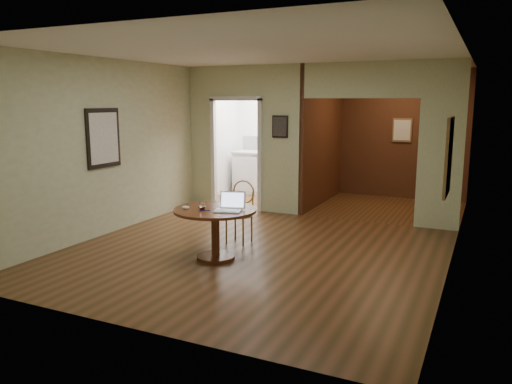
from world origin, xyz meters
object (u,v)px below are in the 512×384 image
at_px(dining_table, 215,222).
at_px(chair, 241,208).
at_px(closed_laptop, 230,206).
at_px(open_laptop, 230,206).

bearing_deg(dining_table, chair, 94.10).
distance_m(dining_table, closed_laptop, 0.30).
height_order(chair, closed_laptop, chair).
bearing_deg(dining_table, open_laptop, -1.35).
distance_m(chair, open_laptop, 0.94).
xyz_separation_m(dining_table, chair, (-0.06, 0.86, 0.01)).
height_order(chair, open_laptop, chair).
distance_m(chair, closed_laptop, 0.71).
relative_size(chair, open_laptop, 2.38).
bearing_deg(closed_laptop, dining_table, -127.39).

